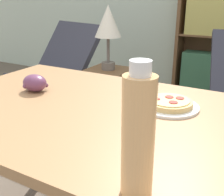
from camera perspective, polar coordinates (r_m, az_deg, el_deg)
dining_table at (r=1.15m, az=-5.91°, el=-5.81°), size 1.27×0.88×0.73m
pizza_on_plate at (r=1.11m, az=11.55°, el=-1.20°), size 0.23×0.23×0.04m
grape_bunch at (r=1.31m, az=-15.45°, el=2.94°), size 0.12×0.09×0.08m
drink_bottle at (r=0.58m, az=5.32°, el=-7.64°), size 0.07×0.07×0.30m
lounge_chair_near at (r=2.85m, az=-11.44°, el=2.37°), size 0.84×0.92×0.88m
bookshelf at (r=3.30m, az=20.17°, el=10.70°), size 0.81×0.29×1.45m
side_table at (r=2.39m, az=-0.73°, el=-0.78°), size 0.34×0.34×0.57m
table_lamp at (r=2.24m, az=-0.80°, el=14.72°), size 0.21×0.21×0.50m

